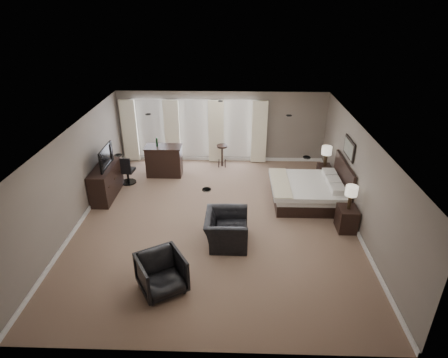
{
  "coord_description": "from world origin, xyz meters",
  "views": [
    {
      "loc": [
        0.49,
        -8.77,
        5.66
      ],
      "look_at": [
        0.2,
        0.4,
        1.1
      ],
      "focal_mm": 30.0,
      "sensor_mm": 36.0,
      "label": 1
    }
  ],
  "objects_px": {
    "tv": "(104,164)",
    "armchair_far": "(161,272)",
    "dresser": "(106,181)",
    "bar_stool_right": "(222,156)",
    "desk_chair": "(127,170)",
    "nightstand_far": "(324,173)",
    "bed": "(305,182)",
    "lamp_far": "(326,156)",
    "bar_counter": "(164,161)",
    "lamp_near": "(350,197)",
    "nightstand_near": "(347,219)",
    "bar_stool_left": "(166,165)",
    "armchair_near": "(226,225)"
  },
  "relations": [
    {
      "from": "nightstand_far",
      "to": "lamp_far",
      "type": "relative_size",
      "value": 0.83
    },
    {
      "from": "armchair_far",
      "to": "desk_chair",
      "type": "bearing_deg",
      "value": 81.27
    },
    {
      "from": "dresser",
      "to": "armchair_near",
      "type": "relative_size",
      "value": 1.41
    },
    {
      "from": "nightstand_far",
      "to": "lamp_near",
      "type": "relative_size",
      "value": 0.86
    },
    {
      "from": "lamp_near",
      "to": "desk_chair",
      "type": "bearing_deg",
      "value": 158.74
    },
    {
      "from": "lamp_near",
      "to": "nightstand_far",
      "type": "bearing_deg",
      "value": 90.0
    },
    {
      "from": "dresser",
      "to": "bar_stool_right",
      "type": "height_order",
      "value": "dresser"
    },
    {
      "from": "armchair_far",
      "to": "armchair_near",
      "type": "bearing_deg",
      "value": 21.81
    },
    {
      "from": "nightstand_near",
      "to": "nightstand_far",
      "type": "height_order",
      "value": "nightstand_near"
    },
    {
      "from": "lamp_far",
      "to": "armchair_near",
      "type": "relative_size",
      "value": 0.56
    },
    {
      "from": "bed",
      "to": "armchair_near",
      "type": "bearing_deg",
      "value": -136.98
    },
    {
      "from": "bed",
      "to": "dresser",
      "type": "distance_m",
      "value": 6.04
    },
    {
      "from": "dresser",
      "to": "bar_stool_left",
      "type": "relative_size",
      "value": 2.48
    },
    {
      "from": "bed",
      "to": "desk_chair",
      "type": "xyz_separation_m",
      "value": [
        -5.62,
        1.08,
        -0.17
      ]
    },
    {
      "from": "dresser",
      "to": "nightstand_near",
      "type": "bearing_deg",
      "value": -13.39
    },
    {
      "from": "bar_stool_left",
      "to": "nightstand_near",
      "type": "bearing_deg",
      "value": -31.38
    },
    {
      "from": "armchair_far",
      "to": "bar_stool_right",
      "type": "relative_size",
      "value": 1.15
    },
    {
      "from": "armchair_near",
      "to": "bar_stool_right",
      "type": "distance_m",
      "value": 4.67
    },
    {
      "from": "lamp_near",
      "to": "dresser",
      "type": "relative_size",
      "value": 0.38
    },
    {
      "from": "lamp_far",
      "to": "bar_stool_right",
      "type": "height_order",
      "value": "lamp_far"
    },
    {
      "from": "nightstand_far",
      "to": "lamp_near",
      "type": "bearing_deg",
      "value": -90.0
    },
    {
      "from": "desk_chair",
      "to": "armchair_far",
      "type": "bearing_deg",
      "value": 118.46
    },
    {
      "from": "dresser",
      "to": "desk_chair",
      "type": "bearing_deg",
      "value": 65.06
    },
    {
      "from": "lamp_far",
      "to": "bar_stool_left",
      "type": "xyz_separation_m",
      "value": [
        -5.36,
        0.37,
        -0.55
      ]
    },
    {
      "from": "nightstand_near",
      "to": "tv",
      "type": "bearing_deg",
      "value": 166.61
    },
    {
      "from": "lamp_far",
      "to": "bar_stool_right",
      "type": "relative_size",
      "value": 0.83
    },
    {
      "from": "desk_chair",
      "to": "nightstand_near",
      "type": "bearing_deg",
      "value": 164.84
    },
    {
      "from": "bed",
      "to": "armchair_near",
      "type": "height_order",
      "value": "bed"
    },
    {
      "from": "lamp_near",
      "to": "nightstand_near",
      "type": "bearing_deg",
      "value": 0.0
    },
    {
      "from": "bed",
      "to": "dresser",
      "type": "height_order",
      "value": "bed"
    },
    {
      "from": "lamp_near",
      "to": "armchair_near",
      "type": "distance_m",
      "value": 3.27
    },
    {
      "from": "bed",
      "to": "bar_stool_right",
      "type": "distance_m",
      "value": 3.6
    },
    {
      "from": "tv",
      "to": "armchair_far",
      "type": "bearing_deg",
      "value": -148.92
    },
    {
      "from": "bed",
      "to": "bar_stool_right",
      "type": "xyz_separation_m",
      "value": [
        -2.55,
        2.53,
        -0.25
      ]
    },
    {
      "from": "bar_stool_right",
      "to": "desk_chair",
      "type": "relative_size",
      "value": 0.83
    },
    {
      "from": "bed",
      "to": "nightstand_far",
      "type": "bearing_deg",
      "value": 58.46
    },
    {
      "from": "armchair_far",
      "to": "desk_chair",
      "type": "relative_size",
      "value": 0.95
    },
    {
      "from": "lamp_near",
      "to": "tv",
      "type": "relative_size",
      "value": 0.58
    },
    {
      "from": "tv",
      "to": "bar_stool_right",
      "type": "relative_size",
      "value": 1.37
    },
    {
      "from": "nightstand_near",
      "to": "bar_stool_right",
      "type": "height_order",
      "value": "bar_stool_right"
    },
    {
      "from": "bar_counter",
      "to": "armchair_far",
      "type": "bearing_deg",
      "value": -80.65
    },
    {
      "from": "nightstand_near",
      "to": "lamp_near",
      "type": "bearing_deg",
      "value": 0.0
    },
    {
      "from": "bar_counter",
      "to": "desk_chair",
      "type": "bearing_deg",
      "value": -149.86
    },
    {
      "from": "bed",
      "to": "lamp_far",
      "type": "height_order",
      "value": "bed"
    },
    {
      "from": "lamp_far",
      "to": "armchair_near",
      "type": "xyz_separation_m",
      "value": [
        -3.17,
        -3.58,
        -0.37
      ]
    },
    {
      "from": "armchair_near",
      "to": "nightstand_far",
      "type": "bearing_deg",
      "value": -40.79
    },
    {
      "from": "lamp_near",
      "to": "bar_stool_right",
      "type": "xyz_separation_m",
      "value": [
        -3.44,
        3.98,
        -0.57
      ]
    },
    {
      "from": "bar_stool_left",
      "to": "bar_stool_right",
      "type": "height_order",
      "value": "bar_stool_right"
    },
    {
      "from": "nightstand_far",
      "to": "armchair_far",
      "type": "bearing_deg",
      "value": -130.15
    },
    {
      "from": "lamp_far",
      "to": "dresser",
      "type": "xyz_separation_m",
      "value": [
        -6.92,
        -1.25,
        -0.4
      ]
    }
  ]
}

